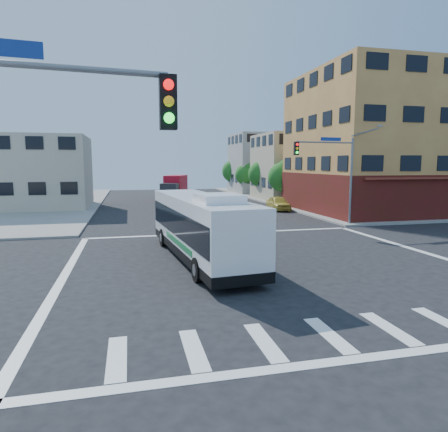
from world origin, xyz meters
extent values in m
plane|color=black|center=(0.00, 0.00, 0.00)|extent=(120.00, 120.00, 0.00)
cube|color=gray|center=(35.00, 35.00, 0.07)|extent=(50.00, 50.00, 0.15)
cube|color=#CB9548|center=(20.00, 18.50, 7.00)|extent=(18.00, 15.00, 14.00)
cube|color=#561314|center=(20.00, 18.50, 2.00)|extent=(18.09, 15.08, 4.00)
cube|color=maroon|center=(20.00, 11.40, 3.60)|extent=(16.00, 1.60, 0.51)
cube|color=tan|center=(17.00, 34.00, 4.50)|extent=(12.00, 10.00, 9.00)
cube|color=#989994|center=(17.00, 48.00, 5.00)|extent=(12.00, 10.00, 10.00)
cube|color=#BFB89E|center=(-17.00, 30.00, 4.00)|extent=(12.00, 10.00, 8.00)
cylinder|color=slate|center=(10.80, 10.80, 3.50)|extent=(0.18, 0.18, 7.00)
cylinder|color=slate|center=(8.30, 10.55, 6.60)|extent=(5.01, 0.62, 0.12)
cube|color=black|center=(5.80, 10.30, 6.10)|extent=(0.32, 0.30, 1.00)
sphere|color=#FF0C0C|center=(5.80, 10.13, 6.40)|extent=(0.20, 0.20, 0.20)
sphere|color=yellow|center=(5.80, 10.13, 6.10)|extent=(0.20, 0.20, 0.20)
sphere|color=#19FF33|center=(5.80, 10.13, 5.80)|extent=(0.20, 0.20, 0.20)
cube|color=navy|center=(8.80, 10.60, 6.85)|extent=(1.80, 0.22, 0.28)
cube|color=gray|center=(13.30, 11.05, 8.00)|extent=(0.50, 0.22, 0.14)
cylinder|color=slate|center=(-8.30, -10.55, 6.60)|extent=(5.01, 0.62, 0.12)
cube|color=black|center=(-5.80, -10.30, 6.10)|extent=(0.32, 0.30, 1.00)
sphere|color=#FF0C0C|center=(-5.80, -10.47, 6.40)|extent=(0.20, 0.20, 0.20)
sphere|color=yellow|center=(-5.80, -10.47, 6.10)|extent=(0.20, 0.20, 0.20)
sphere|color=#19FF33|center=(-5.80, -10.47, 5.80)|extent=(0.20, 0.20, 0.20)
cylinder|color=#332212|center=(11.80, 28.00, 0.96)|extent=(0.28, 0.28, 1.92)
sphere|color=#1A5C1B|center=(11.80, 28.00, 3.37)|extent=(3.60, 3.60, 3.60)
sphere|color=#1A5C1B|center=(12.20, 27.70, 4.27)|extent=(2.52, 2.52, 2.52)
cylinder|color=#332212|center=(11.80, 36.00, 1.00)|extent=(0.28, 0.28, 1.99)
sphere|color=#1A5C1B|center=(11.80, 36.00, 3.51)|extent=(3.80, 3.80, 3.80)
sphere|color=#1A5C1B|center=(12.20, 35.70, 4.46)|extent=(2.66, 2.66, 2.66)
cylinder|color=#332212|center=(11.80, 44.00, 0.94)|extent=(0.28, 0.28, 1.89)
sphere|color=#1A5C1B|center=(11.80, 44.00, 3.25)|extent=(3.40, 3.40, 3.40)
sphere|color=#1A5C1B|center=(12.20, 43.70, 4.10)|extent=(2.38, 2.38, 2.38)
cylinder|color=#332212|center=(11.80, 52.00, 1.01)|extent=(0.28, 0.28, 2.03)
sphere|color=#1A5C1B|center=(11.80, 52.00, 3.63)|extent=(4.00, 4.00, 4.00)
sphere|color=#1A5C1B|center=(12.20, 51.70, 4.63)|extent=(2.80, 2.80, 2.80)
cube|color=black|center=(-3.04, 2.08, 0.56)|extent=(3.83, 12.46, 0.46)
cube|color=white|center=(-3.04, 2.08, 1.81)|extent=(3.81, 12.44, 2.91)
cube|color=black|center=(-3.04, 2.08, 1.99)|extent=(3.83, 12.08, 1.27)
cube|color=black|center=(-3.65, 8.11, 1.89)|extent=(2.39, 0.30, 1.38)
cube|color=#E5590C|center=(-3.65, 8.14, 2.91)|extent=(1.95, 0.25, 0.29)
cube|color=white|center=(-3.04, 2.08, 3.20)|extent=(3.74, 12.19, 0.12)
cube|color=white|center=(-2.74, -0.96, 3.45)|extent=(2.04, 2.41, 0.37)
cube|color=#137436|center=(-4.30, 1.44, 1.07)|extent=(0.58, 5.58, 0.29)
cube|color=#137436|center=(-1.68, 1.70, 1.07)|extent=(0.58, 5.58, 0.29)
cylinder|color=black|center=(-4.65, 5.85, 0.53)|extent=(0.41, 1.09, 1.06)
cylinder|color=#99999E|center=(-4.79, 5.84, 0.53)|extent=(0.09, 0.53, 0.53)
cylinder|color=black|center=(-2.22, 6.10, 0.53)|extent=(0.41, 1.09, 1.06)
cylinder|color=#99999E|center=(-2.08, 6.11, 0.53)|extent=(0.09, 0.53, 0.53)
cylinder|color=black|center=(-3.86, -1.94, 0.53)|extent=(0.41, 1.09, 1.06)
cylinder|color=#99999E|center=(-4.00, -1.95, 0.53)|extent=(0.09, 0.53, 0.53)
cylinder|color=black|center=(-1.44, -1.70, 0.53)|extent=(0.41, 1.09, 1.06)
cylinder|color=#99999E|center=(-1.29, -1.68, 0.53)|extent=(0.09, 0.53, 0.53)
cube|color=#26262B|center=(-1.39, 34.40, 1.21)|extent=(2.71, 2.66, 2.43)
cube|color=black|center=(-1.69, 33.57, 1.59)|extent=(1.87, 0.73, 0.93)
cube|color=red|center=(-0.19, 37.74, 1.96)|extent=(3.88, 5.67, 2.80)
cube|color=black|center=(-0.57, 36.68, 0.51)|extent=(4.46, 7.72, 0.28)
cylinder|color=black|center=(-2.25, 34.91, 0.47)|extent=(0.56, 0.97, 0.93)
cylinder|color=black|center=(-0.40, 34.25, 0.47)|extent=(0.56, 0.97, 0.93)
cylinder|color=black|center=(-1.33, 37.46, 0.47)|extent=(0.56, 0.97, 0.93)
cylinder|color=black|center=(0.51, 36.79, 0.47)|extent=(0.56, 0.97, 0.93)
cylinder|color=black|center=(-0.54, 39.65, 0.47)|extent=(0.56, 0.97, 0.93)
cylinder|color=black|center=(1.30, 38.99, 0.47)|extent=(0.56, 0.97, 0.93)
imported|color=gold|center=(9.00, 22.07, 0.76)|extent=(2.06, 4.55, 1.51)
camera|label=1|loc=(-6.56, -18.07, 4.96)|focal=32.00mm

